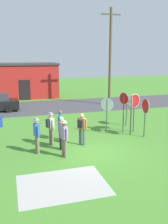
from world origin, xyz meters
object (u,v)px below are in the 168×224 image
(stop_sign_rear_right, at_px, (107,109))
(person_with_sunhat, at_px, (82,127))
(stop_sign_leaning_right, at_px, (131,108))
(stop_sign_nearest, at_px, (124,105))
(person_near_signs, at_px, (62,131))
(person_in_blue, at_px, (60,123))
(stop_sign_center_cluster, at_px, (145,111))
(person_holding_notes, at_px, (51,126))
(person_in_teal, at_px, (64,136))
(person_in_dark_shirt, at_px, (37,133))
(utility_pole, at_px, (110,56))
(stop_sign_rear_left, at_px, (127,107))
(stop_sign_low_front, at_px, (134,106))

(stop_sign_rear_right, height_order, person_with_sunhat, stop_sign_rear_right)
(stop_sign_leaning_right, height_order, stop_sign_nearest, stop_sign_nearest)
(stop_sign_leaning_right, relative_size, person_near_signs, 1.39)
(stop_sign_nearest, bearing_deg, person_in_blue, -175.68)
(stop_sign_center_cluster, bearing_deg, person_holding_notes, 178.09)
(stop_sign_rear_right, bearing_deg, person_in_teal, -138.80)
(stop_sign_rear_right, bearing_deg, person_holding_notes, -163.04)
(stop_sign_center_cluster, height_order, person_near_signs, stop_sign_center_cluster)
(person_in_dark_shirt, xyz_separation_m, person_in_teal, (1.14, -0.81, 0.00))
(stop_sign_leaning_right, bearing_deg, person_in_dark_shirt, -166.75)
(utility_pole, bearing_deg, stop_sign_rear_right, -113.29)
(person_in_teal, height_order, person_with_sunhat, person_in_teal)
(stop_sign_center_cluster, xyz_separation_m, person_in_dark_shirt, (-6.15, -0.73, -0.55))
(utility_pole, height_order, person_near_signs, utility_pole)
(stop_sign_leaning_right, distance_m, person_in_teal, 4.95)
(stop_sign_rear_left, height_order, stop_sign_nearest, stop_sign_nearest)
(person_near_signs, bearing_deg, stop_sign_low_front, 18.96)
(person_with_sunhat, bearing_deg, stop_sign_rear_left, 35.02)
(utility_pole, height_order, person_with_sunhat, utility_pole)
(utility_pole, xyz_separation_m, stop_sign_rear_left, (-1.72, -7.21, -3.28))
(stop_sign_rear_left, relative_size, person_with_sunhat, 1.10)
(person_in_teal, bearing_deg, stop_sign_rear_right, 41.20)
(stop_sign_rear_left, relative_size, person_near_signs, 1.10)
(stop_sign_center_cluster, distance_m, person_in_teal, 5.28)
(person_with_sunhat, bearing_deg, person_in_blue, 128.17)
(person_in_dark_shirt, height_order, person_in_teal, same)
(person_in_dark_shirt, bearing_deg, person_in_blue, 47.56)
(stop_sign_nearest, bearing_deg, stop_sign_rear_left, 56.09)
(stop_sign_rear_left, height_order, person_holding_notes, stop_sign_rear_left)
(stop_sign_low_front, relative_size, person_holding_notes, 1.35)
(utility_pole, bearing_deg, person_in_blue, -126.49)
(stop_sign_rear_left, relative_size, person_in_teal, 1.07)
(person_near_signs, bearing_deg, person_in_blue, 81.02)
(stop_sign_nearest, bearing_deg, person_holding_notes, -168.02)
(stop_sign_leaning_right, relative_size, stop_sign_rear_left, 1.26)
(person_in_blue, height_order, person_with_sunhat, same)
(stop_sign_rear_right, bearing_deg, stop_sign_leaning_right, -28.86)
(stop_sign_nearest, distance_m, person_in_dark_shirt, 5.72)
(person_in_teal, distance_m, person_with_sunhat, 1.74)
(utility_pole, relative_size, person_near_signs, 5.16)
(utility_pole, relative_size, stop_sign_center_cluster, 3.92)
(utility_pole, xyz_separation_m, person_in_teal, (-6.81, -11.19, -3.56))
(person_with_sunhat, bearing_deg, person_near_signs, -163.95)
(person_holding_notes, bearing_deg, stop_sign_nearest, 11.98)
(stop_sign_rear_right, distance_m, stop_sign_center_cluster, 2.21)
(stop_sign_rear_left, height_order, person_with_sunhat, stop_sign_rear_left)
(stop_sign_nearest, bearing_deg, stop_sign_leaning_right, -69.65)
(stop_sign_nearest, relative_size, person_in_blue, 1.45)
(stop_sign_nearest, height_order, person_in_dark_shirt, stop_sign_nearest)
(utility_pole, bearing_deg, stop_sign_leaning_right, -104.70)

